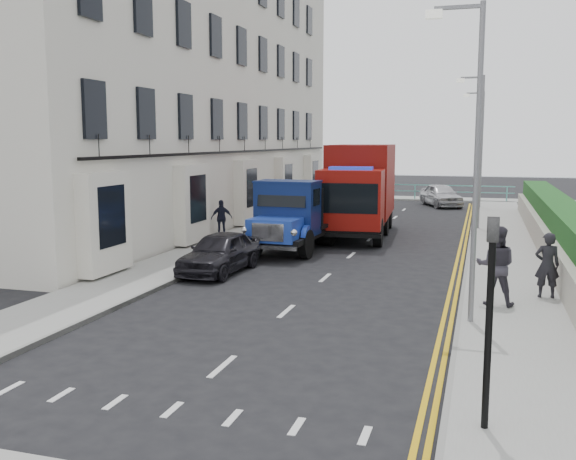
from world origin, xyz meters
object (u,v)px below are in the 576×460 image
at_px(lamp_mid, 478,143).
at_px(pedestrian_east_near, 547,265).
at_px(red_lorry, 360,187).
at_px(parked_car_front, 220,252).
at_px(lamp_far, 480,142).
at_px(bedford_lorry, 289,220).
at_px(lamp_near, 472,146).

distance_m(lamp_mid, pedestrian_east_near, 13.65).
xyz_separation_m(red_lorry, pedestrian_east_near, (6.76, -10.16, -1.13)).
bearing_deg(parked_car_front, lamp_far, 74.16).
bearing_deg(bedford_lorry, lamp_far, 73.10).
bearing_deg(red_lorry, parked_car_front, -110.39).
xyz_separation_m(lamp_mid, lamp_far, (0.00, 10.00, 0.00)).
xyz_separation_m(lamp_near, parked_car_front, (-7.52, 3.81, -3.35)).
distance_m(lamp_far, red_lorry, 14.01).
bearing_deg(lamp_mid, parked_car_front, -121.68).
bearing_deg(red_lorry, lamp_near, -73.63).
bearing_deg(pedestrian_east_near, parked_car_front, -10.67).
bearing_deg(lamp_near, pedestrian_east_near, 55.80).
relative_size(lamp_far, parked_car_front, 1.85).
xyz_separation_m(parked_car_front, pedestrian_east_near, (9.45, -0.98, 0.32)).
distance_m(lamp_far, parked_car_front, 23.67).
bearing_deg(lamp_far, lamp_near, -90.00).
xyz_separation_m(lamp_near, bedford_lorry, (-6.46, 7.80, -2.79)).
bearing_deg(pedestrian_east_near, lamp_mid, -86.45).
bearing_deg(red_lorry, lamp_mid, 27.86).
xyz_separation_m(lamp_far, bedford_lorry, (-6.46, -18.20, -2.79)).
bearing_deg(bedford_lorry, lamp_mid, 54.41).
height_order(lamp_far, red_lorry, lamp_far).
bearing_deg(lamp_mid, pedestrian_east_near, -81.69).
height_order(lamp_near, pedestrian_east_near, lamp_near).
relative_size(bedford_lorry, parked_car_front, 1.50).
height_order(parked_car_front, pedestrian_east_near, pedestrian_east_near).
distance_m(lamp_near, lamp_far, 26.00).
relative_size(lamp_mid, pedestrian_east_near, 4.15).
distance_m(bedford_lorry, red_lorry, 5.50).
distance_m(bedford_lorry, parked_car_front, 4.17).
bearing_deg(lamp_mid, bedford_lorry, -128.23).
relative_size(parked_car_front, pedestrian_east_near, 2.24).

